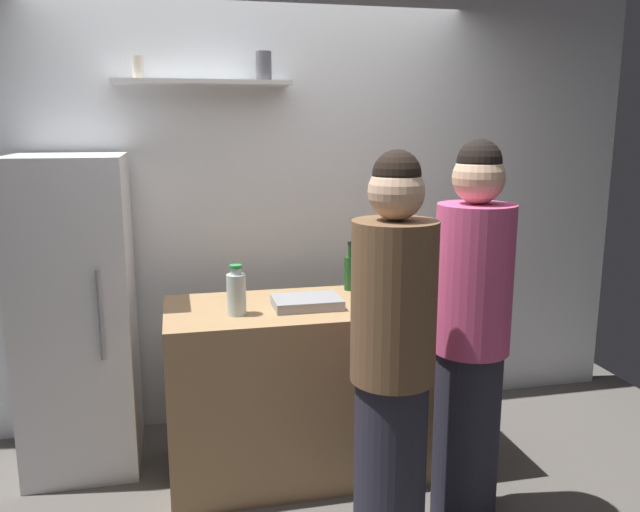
% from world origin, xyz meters
% --- Properties ---
extents(back_wall_assembly, '(4.80, 0.32, 2.60)m').
position_xyz_m(back_wall_assembly, '(-0.00, 1.25, 1.30)').
color(back_wall_assembly, white).
rests_on(back_wall_assembly, ground).
extents(refrigerator, '(0.57, 0.66, 1.67)m').
position_xyz_m(refrigerator, '(-1.01, 0.85, 0.83)').
color(refrigerator, white).
rests_on(refrigerator, ground).
extents(counter, '(1.58, 0.68, 0.91)m').
position_xyz_m(counter, '(0.23, 0.51, 0.46)').
color(counter, '#9E7A51').
rests_on(counter, ground).
extents(baking_pan, '(0.34, 0.24, 0.05)m').
position_xyz_m(baking_pan, '(0.15, 0.46, 0.94)').
color(baking_pan, gray).
rests_on(baking_pan, counter).
extents(utensil_holder, '(0.09, 0.09, 0.20)m').
position_xyz_m(utensil_holder, '(0.92, 0.69, 0.97)').
color(utensil_holder, '#B2B2B7').
rests_on(utensil_holder, counter).
extents(wine_bottle_green_glass, '(0.07, 0.07, 0.27)m').
position_xyz_m(wine_bottle_green_glass, '(0.45, 0.75, 1.01)').
color(wine_bottle_green_glass, '#19471E').
rests_on(wine_bottle_green_glass, counter).
extents(wine_bottle_pale_glass, '(0.07, 0.07, 0.31)m').
position_xyz_m(wine_bottle_pale_glass, '(0.61, 0.48, 1.02)').
color(wine_bottle_pale_glass, '#B2BFB2').
rests_on(wine_bottle_pale_glass, counter).
extents(water_bottle_plastic, '(0.09, 0.09, 0.25)m').
position_xyz_m(water_bottle_plastic, '(-0.21, 0.40, 1.02)').
color(water_bottle_plastic, silver).
rests_on(water_bottle_plastic, counter).
extents(person_pink_top, '(0.34, 0.34, 1.76)m').
position_xyz_m(person_pink_top, '(0.78, -0.11, 0.88)').
color(person_pink_top, '#262633').
rests_on(person_pink_top, ground).
extents(person_brown_jacket, '(0.34, 0.34, 1.73)m').
position_xyz_m(person_brown_jacket, '(0.34, -0.31, 0.86)').
color(person_brown_jacket, '#262633').
rests_on(person_brown_jacket, ground).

